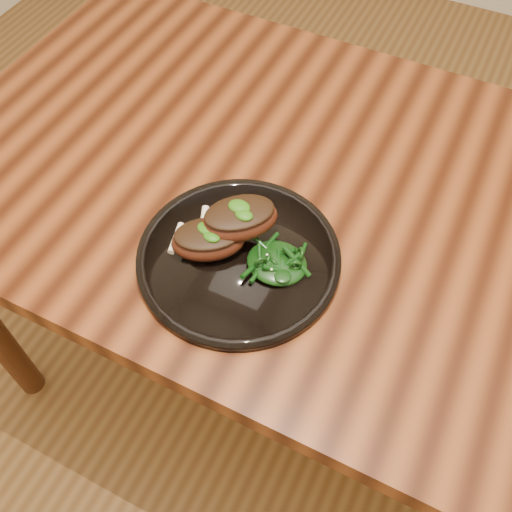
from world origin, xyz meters
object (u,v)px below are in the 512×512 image
(desk, at_px, (379,243))
(plate, at_px, (239,257))
(lamb_chop_front, at_px, (208,239))
(greens_heap, at_px, (277,260))

(desk, xyz_separation_m, plate, (-0.17, -0.19, 0.09))
(lamb_chop_front, bearing_deg, desk, 43.14)
(plate, bearing_deg, greens_heap, 5.19)
(lamb_chop_front, bearing_deg, greens_heap, 9.00)
(plate, relative_size, greens_heap, 3.39)
(lamb_chop_front, height_order, greens_heap, lamb_chop_front)
(lamb_chop_front, distance_m, greens_heap, 0.11)
(plate, distance_m, greens_heap, 0.06)
(desk, bearing_deg, plate, -131.88)
(plate, bearing_deg, lamb_chop_front, -165.97)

